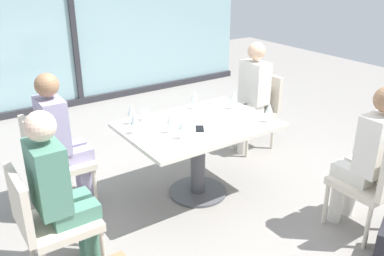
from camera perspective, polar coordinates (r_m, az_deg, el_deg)
The scene contains 20 objects.
ground_plane at distance 4.10m, azimuth 0.80°, elevation -8.86°, with size 12.00×12.00×0.00m, color gray.
window_wall_backdrop at distance 6.44m, azimuth -16.15°, elevation 13.50°, with size 5.91×0.10×2.70m.
dining_table_main at distance 3.83m, azimuth 0.84°, elevation -1.70°, with size 1.35×0.96×0.73m.
chair_front_right at distance 3.61m, azimuth 24.22°, elevation -6.65°, with size 0.46×0.50×0.87m.
chair_side_end at distance 3.04m, azimuth -19.40°, elevation -11.60°, with size 0.50×0.46×0.87m.
chair_far_right at distance 4.95m, azimuth 8.84°, elevation 2.96°, with size 0.50×0.46×0.87m.
chair_far_left at distance 3.84m, azimuth -18.82°, elevation -4.01°, with size 0.50×0.46×0.87m.
person_front_right at distance 3.57m, azimuth 23.29°, elevation -3.14°, with size 0.34×0.39×1.26m.
person_side_end at distance 2.96m, azimuth -17.88°, elevation -7.77°, with size 0.39×0.34×1.26m.
person_far_right at distance 4.81m, azimuth 8.02°, elevation 5.00°, with size 0.39×0.34×1.26m.
person_far_left at distance 3.79m, azimuth -17.63°, elevation -0.87°, with size 0.39×0.34×1.26m.
wine_glass_0 at distance 4.09m, azimuth 0.35°, elevation 4.42°, with size 0.07×0.07×0.18m.
wine_glass_1 at distance 4.11m, azimuth 5.78°, elevation 4.38°, with size 0.07×0.07×0.18m.
wine_glass_2 at distance 3.75m, azimuth -8.36°, elevation 2.43°, with size 0.07×0.07×0.18m.
wine_glass_3 at distance 3.52m, azimuth -2.99°, elevation 1.30°, with size 0.07×0.07×0.18m.
wine_glass_4 at distance 3.54m, azimuth -7.94°, elevation 1.20°, with size 0.07×0.07×0.18m.
wine_glass_5 at distance 3.82m, azimuth 10.61°, elevation 2.67°, with size 0.07×0.07×0.18m.
wine_glass_6 at distance 3.40m, azimuth -1.28°, elevation 0.54°, with size 0.07×0.07×0.18m.
coffee_cup at distance 3.84m, azimuth -6.50°, elevation 1.65°, with size 0.08×0.08×0.09m, color white.
cell_phone_on_table at distance 3.64m, azimuth 1.08°, elevation -0.10°, with size 0.07×0.14×0.01m, color black.
Camera 1 is at (-2.01, -2.85, 2.14)m, focal length 38.70 mm.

